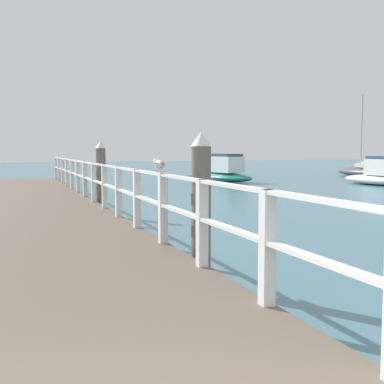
# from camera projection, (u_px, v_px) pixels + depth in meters

# --- Properties ---
(pier_deck) EXTENTS (2.71, 23.86, 0.54)m
(pier_deck) POSITION_uv_depth(u_px,v_px,m) (45.00, 214.00, 12.96)
(pier_deck) COLOR brown
(pier_deck) RESTS_ON ground_plane
(pier_railing) EXTENTS (0.12, 22.38, 1.05)m
(pier_railing) POSITION_uv_depth(u_px,v_px,m) (94.00, 178.00, 13.33)
(pier_railing) COLOR silver
(pier_railing) RESTS_ON pier_deck
(dock_piling_near) EXTENTS (0.29, 0.29, 2.19)m
(dock_piling_near) POSITION_uv_depth(u_px,v_px,m) (201.00, 209.00, 6.98)
(dock_piling_near) COLOR #6B6056
(dock_piling_near) RESTS_ON ground_plane
(dock_piling_far) EXTENTS (0.29, 0.29, 2.19)m
(dock_piling_far) POSITION_uv_depth(u_px,v_px,m) (101.00, 179.00, 14.42)
(dock_piling_far) COLOR #6B6056
(dock_piling_far) RESTS_ON ground_plane
(seagull_foreground) EXTENTS (0.18, 0.48, 0.21)m
(seagull_foreground) POSITION_uv_depth(u_px,v_px,m) (159.00, 164.00, 7.53)
(seagull_foreground) COLOR white
(seagull_foreground) RESTS_ON pier_railing
(boat_0) EXTENTS (1.80, 4.77, 1.60)m
(boat_0) POSITION_uv_depth(u_px,v_px,m) (378.00, 175.00, 27.23)
(boat_0) COLOR white
(boat_0) RESTS_ON ground_plane
(boat_2) EXTENTS (1.84, 5.40, 5.88)m
(boat_2) POSITION_uv_depth(u_px,v_px,m) (363.00, 171.00, 35.57)
(boat_2) COLOR #4C4C51
(boat_2) RESTS_ON ground_plane
(boat_4) EXTENTS (3.23, 6.42, 1.71)m
(boat_4) POSITION_uv_depth(u_px,v_px,m) (220.00, 172.00, 30.08)
(boat_4) COLOR #197266
(boat_4) RESTS_ON ground_plane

